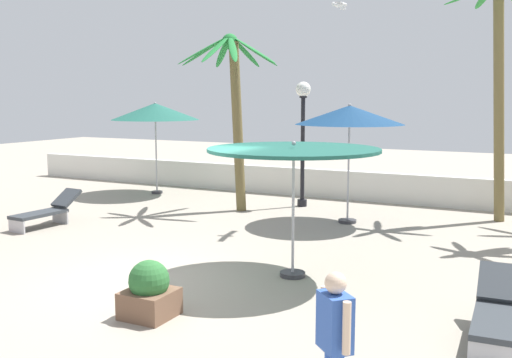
# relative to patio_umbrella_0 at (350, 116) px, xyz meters

# --- Properties ---
(ground_plane) EXTENTS (56.00, 56.00, 0.00)m
(ground_plane) POSITION_rel_patio_umbrella_0_xyz_m (-1.21, -6.14, -2.74)
(ground_plane) COLOR #9E9384
(boundary_wall) EXTENTS (25.20, 0.30, 0.90)m
(boundary_wall) POSITION_rel_patio_umbrella_0_xyz_m (-1.21, 3.40, -2.28)
(boundary_wall) COLOR silver
(boundary_wall) RESTS_ON ground_plane
(patio_umbrella_0) EXTENTS (2.74, 2.74, 3.03)m
(patio_umbrella_0) POSITION_rel_patio_umbrella_0_xyz_m (0.00, 0.00, 0.00)
(patio_umbrella_0) COLOR #333338
(patio_umbrella_0) RESTS_ON ground_plane
(patio_umbrella_3) EXTENTS (2.88, 2.88, 3.03)m
(patio_umbrella_3) POSITION_rel_patio_umbrella_0_xyz_m (-7.15, 1.61, -0.02)
(patio_umbrella_3) COLOR #333338
(patio_umbrella_3) RESTS_ON ground_plane
(patio_umbrella_4) EXTENTS (3.03, 3.03, 2.44)m
(patio_umbrella_4) POSITION_rel_patio_umbrella_0_xyz_m (0.58, -4.88, -0.53)
(patio_umbrella_4) COLOR #333338
(patio_umbrella_4) RESTS_ON ground_plane
(palm_tree_0) EXTENTS (2.92, 2.92, 4.93)m
(palm_tree_0) POSITION_rel_patio_umbrella_0_xyz_m (-3.42, 0.22, 0.49)
(palm_tree_0) COLOR brown
(palm_tree_0) RESTS_ON ground_plane
(palm_tree_3) EXTENTS (2.31, 2.16, 6.10)m
(palm_tree_3) POSITION_rel_patio_umbrella_0_xyz_m (3.21, 1.97, 1.02)
(palm_tree_3) COLOR brown
(palm_tree_3) RESTS_ON ground_plane
(lamp_post_0) EXTENTS (0.44, 0.44, 3.63)m
(lamp_post_0) POSITION_rel_patio_umbrella_0_xyz_m (-1.93, 1.63, -0.25)
(lamp_post_0) COLOR black
(lamp_post_0) RESTS_ON ground_plane
(lounge_chair_0) EXTENTS (0.65, 1.90, 0.84)m
(lounge_chair_0) POSITION_rel_patio_umbrella_0_xyz_m (4.11, -6.28, -2.34)
(lounge_chair_0) COLOR #B7B7BC
(lounge_chair_0) RESTS_ON ground_plane
(lounge_chair_2) EXTENTS (0.68, 1.91, 0.83)m
(lounge_chair_2) POSITION_rel_patio_umbrella_0_xyz_m (-6.55, -3.79, -2.34)
(lounge_chair_2) COLOR #B7B7BC
(lounge_chair_2) RESTS_ON ground_plane
(guest_0) EXTENTS (0.43, 0.42, 1.56)m
(guest_0) POSITION_rel_patio_umbrella_0_xyz_m (2.90, -9.22, -1.80)
(guest_0) COLOR #3359B2
(guest_0) RESTS_ON ground_plane
(seagull_0) EXTENTS (0.40, 1.12, 0.14)m
(seagull_0) POSITION_rel_patio_umbrella_0_xyz_m (-0.20, -0.33, 2.67)
(seagull_0) COLOR white
(planter) EXTENTS (0.70, 0.70, 0.85)m
(planter) POSITION_rel_patio_umbrella_0_xyz_m (-0.49, -7.65, -2.35)
(planter) COLOR brown
(planter) RESTS_ON ground_plane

